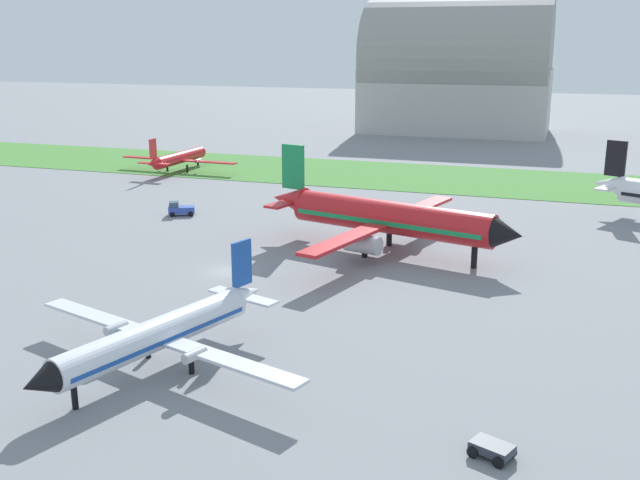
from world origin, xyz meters
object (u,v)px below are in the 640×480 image
Objects in this scene: pushback_tug_midfield at (180,209)px; airplane_midfield_jet at (386,218)px; baggage_cart_near_gate at (492,449)px; airplane_taxiing_turboprop at (179,158)px; airplane_foreground_turboprop at (160,333)px.

airplane_midfield_jet is at bearing 136.86° from pushback_tug_midfield.
baggage_cart_near_gate is 68.86m from pushback_tug_midfield.
airplane_taxiing_turboprop is 0.74× the size of airplane_midfield_jet.
airplane_taxiing_turboprop is 8.33× the size of baggage_cart_near_gate.
airplane_foreground_turboprop is at bearing -167.79° from baggage_cart_near_gate.
baggage_cart_near_gate is (24.64, -4.40, -2.32)m from airplane_foreground_turboprop.
airplane_foreground_turboprop reaches higher than baggage_cart_near_gate.
airplane_foreground_turboprop reaches higher than pushback_tug_midfield.
airplane_midfield_jet is 1.26× the size of airplane_foreground_turboprop.
baggage_cart_near_gate is at bearing -53.41° from airplane_midfield_jet.
airplane_foreground_turboprop is at bearing 90.40° from pushback_tug_midfield.
pushback_tug_midfield reaches higher than baggage_cart_near_gate.
pushback_tug_midfield is (17.88, -31.55, -1.70)m from airplane_taxiing_turboprop.
airplane_midfield_jet reaches higher than airplane_foreground_turboprop.
airplane_midfield_jet is 33.21m from pushback_tug_midfield.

